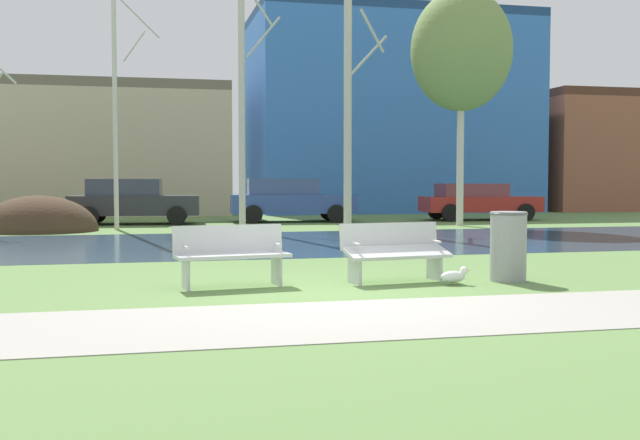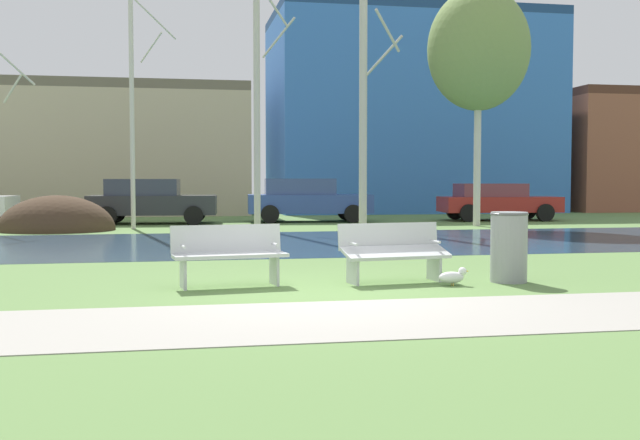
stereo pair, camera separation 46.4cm
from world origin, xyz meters
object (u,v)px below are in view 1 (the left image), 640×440
Objects in this scene: parked_hatch_third_blue at (290,199)px; parked_wagon_fourth_red at (478,201)px; bench_left at (231,254)px; trash_bin at (508,245)px; bench_right at (394,250)px; seagull at (454,276)px; parked_sedan_second_dark at (133,201)px.

parked_wagon_fourth_red is (7.08, -0.48, -0.08)m from parked_hatch_third_blue.
bench_left is at bearing -103.51° from parked_hatch_third_blue.
trash_bin is at bearing -4.30° from bench_left.
bench_right is 0.36× the size of parked_hatch_third_blue.
parked_sedan_second_dark reaches higher than seagull.
parked_hatch_third_blue is (0.72, 16.67, 0.68)m from seagull.
parked_sedan_second_dark reaches higher than bench_left.
parked_wagon_fourth_red is (6.84, 15.96, 0.20)m from trash_bin.
parked_sedan_second_dark reaches higher than parked_wagon_fourth_red.
trash_bin is (4.11, -0.31, 0.07)m from bench_left.
bench_right is at bearing -95.14° from parked_hatch_third_blue.
parked_wagon_fourth_red is (12.57, -0.22, -0.07)m from parked_sedan_second_dark.
parked_sedan_second_dark is at bearing 109.49° from trash_bin.
bench_left is 3.22m from seagull.
parked_sedan_second_dark is at bearing -177.24° from parked_hatch_third_blue.
parked_wagon_fourth_red reaches higher than seagull.
parked_hatch_third_blue reaches higher than bench_right.
parked_wagon_fourth_red reaches higher than trash_bin.
parked_sedan_second_dark is at bearing 106.21° from seagull.
bench_left is 3.66× the size of seagull.
seagull is (0.73, -0.54, -0.34)m from bench_right.
bench_left is 0.37× the size of parked_wagon_fourth_red.
bench_right is at bearing -118.60° from parked_wagon_fourth_red.
parked_hatch_third_blue is at bearing 84.86° from bench_right.
seagull is 0.10× the size of parked_hatch_third_blue.
parked_hatch_third_blue is (3.88, 16.13, 0.34)m from bench_left.
bench_left is 1.59× the size of trash_bin.
bench_right is 0.38× the size of parked_sedan_second_dark.
parked_wagon_fourth_red is at bearing 64.28° from seagull.
seagull is (-0.96, -0.23, -0.41)m from trash_bin.
bench_right is 0.37× the size of parked_wagon_fourth_red.
parked_wagon_fourth_red reaches higher than bench_right.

